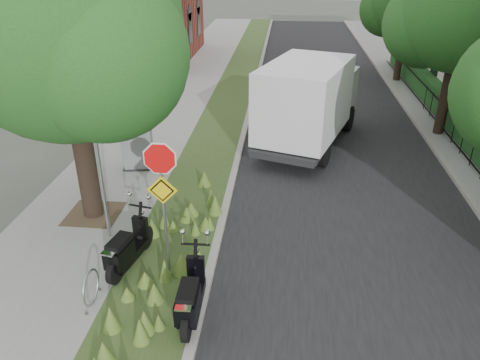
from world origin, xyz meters
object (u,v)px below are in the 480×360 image
object	(u,v)px
box_truck	(309,99)
sign_assembly	(162,183)
scooter_near	(125,253)
scooter_far	(190,302)
utility_cabinet	(138,149)

from	to	relation	value
box_truck	sign_assembly	bearing A→B (deg)	-112.38
scooter_near	box_truck	world-z (taller)	box_truck
scooter_near	box_truck	distance (m)	9.19
sign_assembly	scooter_far	size ratio (longest dim) A/B	1.65
sign_assembly	scooter_near	size ratio (longest dim) A/B	1.69
scooter_near	scooter_far	xyz separation A→B (m)	(1.73, -1.43, 0.01)
box_truck	utility_cabinet	xyz separation A→B (m)	(-5.51, -2.75, -0.97)
scooter_near	scooter_far	distance (m)	2.24
scooter_near	utility_cabinet	bearing A→B (deg)	103.38
sign_assembly	utility_cabinet	xyz separation A→B (m)	(-2.21, 5.26, -1.55)
sign_assembly	box_truck	distance (m)	8.68
box_truck	utility_cabinet	size ratio (longest dim) A/B	4.64
sign_assembly	box_truck	xyz separation A→B (m)	(3.30, 8.01, -0.58)
utility_cabinet	scooter_near	bearing A→B (deg)	-76.62
box_truck	utility_cabinet	world-z (taller)	box_truck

